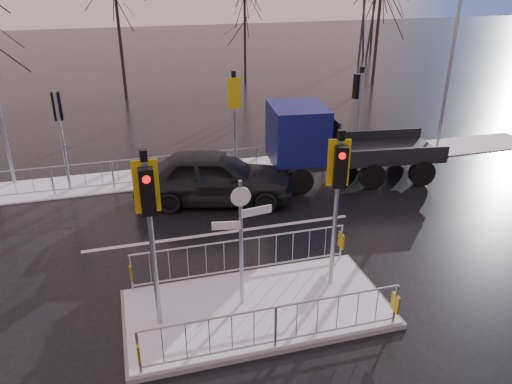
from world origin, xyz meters
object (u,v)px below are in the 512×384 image
object	(u,v)px
traffic_island	(256,297)
car_far_lane	(214,177)
flatbed_truck	(321,141)
street_lamp_right	(455,45)

from	to	relation	value
traffic_island	car_far_lane	xyz separation A→B (m)	(0.27, 6.05, 0.49)
traffic_island	car_far_lane	distance (m)	6.07
traffic_island	car_far_lane	world-z (taller)	traffic_island
flatbed_truck	street_lamp_right	size ratio (longest dim) A/B	0.80
flatbed_truck	street_lamp_right	world-z (taller)	street_lamp_right
traffic_island	flatbed_truck	size ratio (longest dim) A/B	0.94
car_far_lane	flatbed_truck	world-z (taller)	flatbed_truck
car_far_lane	flatbed_truck	distance (m)	4.13
traffic_island	street_lamp_right	size ratio (longest dim) A/B	0.75
traffic_island	flatbed_truck	bearing A→B (deg)	57.30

